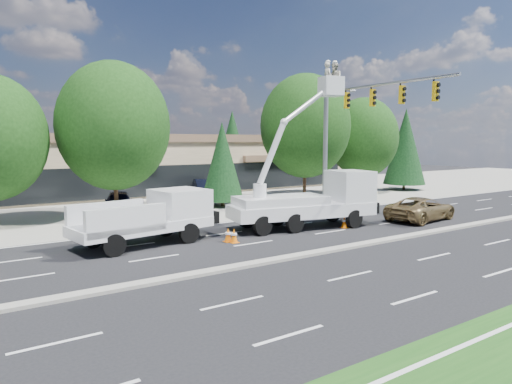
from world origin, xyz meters
TOP-DOWN VIEW (x-y plane):
  - ground at (0.00, 0.00)m, footprint 140.00×140.00m
  - concrete_apron at (0.00, 20.00)m, footprint 140.00×22.00m
  - road_median at (0.00, 0.00)m, footprint 120.00×0.55m
  - strip_mall at (0.00, 29.97)m, footprint 50.40×15.40m
  - tree_front_d at (-3.00, 15.00)m, footprint 7.20×7.20m
  - tree_front_e at (5.00, 15.00)m, footprint 3.21×3.21m
  - tree_front_f at (13.00, 15.00)m, footprint 7.56×7.56m
  - tree_front_g at (20.00, 15.00)m, footprint 6.41×6.41m
  - tree_front_h at (26.00, 15.00)m, footprint 4.12×4.12m
  - tree_back_b at (-4.00, 42.00)m, footprint 4.97×4.97m
  - tree_back_c at (10.00, 42.00)m, footprint 3.85×3.85m
  - tree_back_d at (22.00, 42.00)m, footprint 4.69×4.69m
  - signal_mast at (10.03, 7.04)m, footprint 2.76×10.16m
  - utility_pickup at (-4.05, 5.89)m, footprint 6.85×3.38m
  - bucket_truck at (5.12, 4.85)m, footprint 8.66×4.14m
  - traffic_cone_b at (-0.69, 3.88)m, footprint 0.40×0.40m
  - traffic_cone_c at (-0.83, 4.21)m, footprint 0.40×0.40m
  - traffic_cone_d at (6.47, 3.64)m, footprint 0.40×0.40m
  - minivan at (12.20, 2.80)m, footprint 5.48×3.03m
  - parked_car_west at (-2.50, 16.12)m, footprint 2.94×4.72m
  - parked_car_east at (6.24, 20.20)m, footprint 3.18×5.20m

SIDE VIEW (x-z plane):
  - ground at x=0.00m, z-range 0.00..0.00m
  - concrete_apron at x=0.00m, z-range 0.00..0.01m
  - road_median at x=0.00m, z-range 0.00..0.12m
  - traffic_cone_b at x=-0.69m, z-range -0.01..0.69m
  - traffic_cone_c at x=-0.83m, z-range -0.01..0.69m
  - traffic_cone_d at x=6.47m, z-range -0.01..0.69m
  - minivan at x=12.20m, z-range 0.00..1.45m
  - parked_car_west at x=-2.50m, z-range 0.00..1.50m
  - parked_car_east at x=6.24m, z-range 0.00..1.62m
  - utility_pickup at x=-4.05m, z-range -0.22..2.29m
  - bucket_truck at x=5.12m, z-range -2.75..6.64m
  - strip_mall at x=0.00m, z-range 0.08..5.58m
  - tree_front_e at x=5.00m, z-range 0.23..6.56m
  - tree_back_c at x=10.00m, z-range 0.28..7.86m
  - tree_front_h at x=26.00m, z-range 0.30..8.41m
  - tree_back_d at x=22.00m, z-range 0.34..9.58m
  - tree_front_g at x=20.00m, z-range 0.76..9.65m
  - tree_back_b at x=-4.00m, z-range 0.36..10.15m
  - tree_front_d at x=-3.00m, z-range 0.85..10.85m
  - signal_mast at x=10.03m, z-range 1.56..10.56m
  - tree_front_f at x=13.00m, z-range 0.90..11.38m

